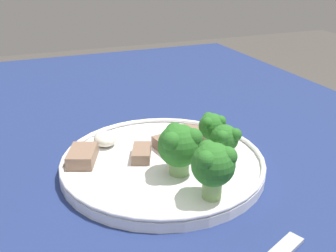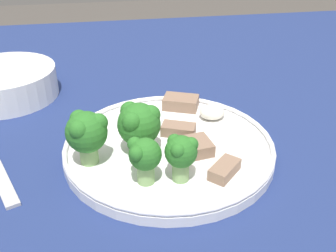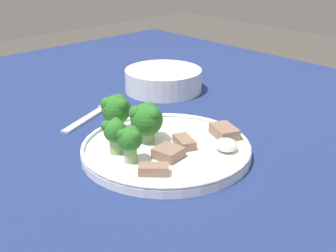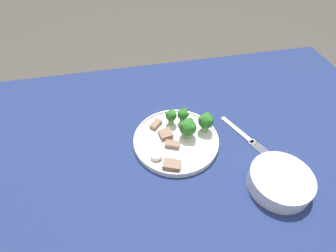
% 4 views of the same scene
% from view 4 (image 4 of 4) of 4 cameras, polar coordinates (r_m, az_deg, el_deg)
% --- Properties ---
extents(table, '(1.39, 1.05, 0.72)m').
position_cam_4_polar(table, '(0.81, 5.68, -11.86)').
color(table, navy).
rests_on(table, ground_plane).
extents(dinner_plate, '(0.26, 0.26, 0.02)m').
position_cam_4_polar(dinner_plate, '(0.78, 1.76, -3.09)').
color(dinner_plate, white).
rests_on(dinner_plate, table).
extents(fork, '(0.09, 0.18, 0.00)m').
position_cam_4_polar(fork, '(0.84, 15.90, -1.72)').
color(fork, '#B2B2B7').
rests_on(fork, table).
extents(cream_bowl, '(0.16, 0.16, 0.05)m').
position_cam_4_polar(cream_bowl, '(0.74, 23.19, -11.05)').
color(cream_bowl, white).
rests_on(cream_bowl, table).
extents(broccoli_floret_near_rim_left, '(0.05, 0.05, 0.06)m').
position_cam_4_polar(broccoli_floret_near_rim_left, '(0.77, 4.44, -0.31)').
color(broccoli_floret_near_rim_left, '#7FA866').
rests_on(broccoli_floret_near_rim_left, dinner_plate).
extents(broccoli_floret_center_left, '(0.04, 0.03, 0.05)m').
position_cam_4_polar(broccoli_floret_center_left, '(0.80, 0.68, 2.23)').
color(broccoli_floret_center_left, '#7FA866').
rests_on(broccoli_floret_center_left, dinner_plate).
extents(broccoli_floret_back_left, '(0.04, 0.03, 0.05)m').
position_cam_4_polar(broccoli_floret_back_left, '(0.81, 3.56, 2.50)').
color(broccoli_floret_back_left, '#7FA866').
rests_on(broccoli_floret_back_left, dinner_plate).
extents(broccoli_floret_front_left, '(0.05, 0.05, 0.06)m').
position_cam_4_polar(broccoli_floret_front_left, '(0.79, 8.26, 1.09)').
color(broccoli_floret_front_left, '#7FA866').
rests_on(broccoli_floret_front_left, dinner_plate).
extents(meat_slice_front_slice, '(0.05, 0.04, 0.01)m').
position_cam_4_polar(meat_slice_front_slice, '(0.76, 0.97, -4.04)').
color(meat_slice_front_slice, '#846651').
rests_on(meat_slice_front_slice, dinner_plate).
extents(meat_slice_middle_slice, '(0.06, 0.05, 0.02)m').
position_cam_4_polar(meat_slice_middle_slice, '(0.72, 0.81, -8.33)').
color(meat_slice_middle_slice, '#846651').
rests_on(meat_slice_middle_slice, dinner_plate).
extents(meat_slice_rear_slice, '(0.04, 0.04, 0.02)m').
position_cam_4_polar(meat_slice_rear_slice, '(0.79, -0.51, -1.78)').
color(meat_slice_rear_slice, '#846651').
rests_on(meat_slice_rear_slice, dinner_plate).
extents(meat_slice_edge_slice, '(0.04, 0.04, 0.01)m').
position_cam_4_polar(meat_slice_edge_slice, '(0.82, -2.67, 0.37)').
color(meat_slice_edge_slice, '#846651').
rests_on(meat_slice_edge_slice, dinner_plate).
extents(sauce_dollop, '(0.03, 0.03, 0.02)m').
position_cam_4_polar(sauce_dollop, '(0.73, -2.55, -6.57)').
color(sauce_dollop, silver).
rests_on(sauce_dollop, dinner_plate).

